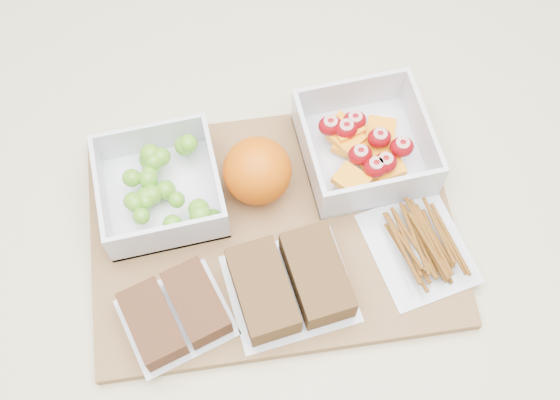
{
  "coord_description": "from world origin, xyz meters",
  "views": [
    {
      "loc": [
        -0.08,
        -0.34,
        1.66
      ],
      "look_at": [
        0.0,
        0.01,
        0.93
      ],
      "focal_mm": 45.0,
      "sensor_mm": 36.0,
      "label": 1
    }
  ],
  "objects_px": {
    "cutting_board": "(273,229)",
    "sandwich_bag_left": "(175,313)",
    "grape_container": "(161,187)",
    "sandwich_bag_center": "(290,283)",
    "fruit_container": "(365,146)",
    "pretzel_bag": "(420,244)",
    "orange": "(257,171)"
  },
  "relations": [
    {
      "from": "grape_container",
      "to": "cutting_board",
      "type": "bearing_deg",
      "value": -29.94
    },
    {
      "from": "orange",
      "to": "fruit_container",
      "type": "bearing_deg",
      "value": 5.24
    },
    {
      "from": "cutting_board",
      "to": "sandwich_bag_center",
      "type": "relative_size",
      "value": 2.99
    },
    {
      "from": "cutting_board",
      "to": "fruit_container",
      "type": "relative_size",
      "value": 2.89
    },
    {
      "from": "pretzel_bag",
      "to": "sandwich_bag_center",
      "type": "bearing_deg",
      "value": -175.02
    },
    {
      "from": "grape_container",
      "to": "sandwich_bag_center",
      "type": "bearing_deg",
      "value": -51.01
    },
    {
      "from": "fruit_container",
      "to": "pretzel_bag",
      "type": "xyz_separation_m",
      "value": [
        0.03,
        -0.13,
        -0.01
      ]
    },
    {
      "from": "fruit_container",
      "to": "pretzel_bag",
      "type": "bearing_deg",
      "value": -78.1
    },
    {
      "from": "grape_container",
      "to": "orange",
      "type": "bearing_deg",
      "value": -6.47
    },
    {
      "from": "cutting_board",
      "to": "orange",
      "type": "relative_size",
      "value": 5.26
    },
    {
      "from": "orange",
      "to": "sandwich_bag_center",
      "type": "relative_size",
      "value": 0.57
    },
    {
      "from": "cutting_board",
      "to": "sandwich_bag_left",
      "type": "height_order",
      "value": "sandwich_bag_left"
    },
    {
      "from": "cutting_board",
      "to": "sandwich_bag_left",
      "type": "bearing_deg",
      "value": -142.05
    },
    {
      "from": "sandwich_bag_center",
      "to": "sandwich_bag_left",
      "type": "bearing_deg",
      "value": -178.27
    },
    {
      "from": "fruit_container",
      "to": "sandwich_bag_left",
      "type": "relative_size",
      "value": 1.11
    },
    {
      "from": "cutting_board",
      "to": "orange",
      "type": "height_order",
      "value": "orange"
    },
    {
      "from": "grape_container",
      "to": "sandwich_bag_left",
      "type": "relative_size",
      "value": 1.04
    },
    {
      "from": "sandwich_bag_center",
      "to": "pretzel_bag",
      "type": "xyz_separation_m",
      "value": [
        0.15,
        0.01,
        -0.01
      ]
    },
    {
      "from": "cutting_board",
      "to": "sandwich_bag_left",
      "type": "distance_m",
      "value": 0.15
    },
    {
      "from": "cutting_board",
      "to": "sandwich_bag_center",
      "type": "distance_m",
      "value": 0.08
    },
    {
      "from": "sandwich_bag_left",
      "to": "pretzel_bag",
      "type": "bearing_deg",
      "value": 3.5
    },
    {
      "from": "grape_container",
      "to": "orange",
      "type": "relative_size",
      "value": 1.72
    },
    {
      "from": "grape_container",
      "to": "sandwich_bag_left",
      "type": "bearing_deg",
      "value": -93.91
    },
    {
      "from": "fruit_container",
      "to": "sandwich_bag_left",
      "type": "xyz_separation_m",
      "value": [
        -0.25,
        -0.15,
        -0.01
      ]
    },
    {
      "from": "grape_container",
      "to": "pretzel_bag",
      "type": "relative_size",
      "value": 0.98
    },
    {
      "from": "grape_container",
      "to": "fruit_container",
      "type": "xyz_separation_m",
      "value": [
        0.24,
        -0.0,
        -0.0
      ]
    },
    {
      "from": "fruit_container",
      "to": "sandwich_bag_center",
      "type": "distance_m",
      "value": 0.19
    },
    {
      "from": "grape_container",
      "to": "sandwich_bag_center",
      "type": "xyz_separation_m",
      "value": [
        0.12,
        -0.15,
        -0.0
      ]
    },
    {
      "from": "sandwich_bag_center",
      "to": "grape_container",
      "type": "bearing_deg",
      "value": 128.99
    },
    {
      "from": "grape_container",
      "to": "sandwich_bag_center",
      "type": "distance_m",
      "value": 0.19
    },
    {
      "from": "orange",
      "to": "cutting_board",
      "type": "bearing_deg",
      "value": -84.85
    },
    {
      "from": "grape_container",
      "to": "pretzel_bag",
      "type": "bearing_deg",
      "value": -25.91
    }
  ]
}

